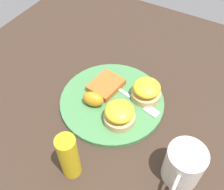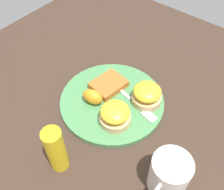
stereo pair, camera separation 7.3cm
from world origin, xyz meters
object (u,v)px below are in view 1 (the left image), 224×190
sandwich_benedict_left (119,114)px  sandwich_benedict_right (146,90)px  hashbrown_patty (106,85)px  fork (132,99)px  condiment_bottle (69,157)px  orange_wedge (93,99)px  cup (183,165)px

sandwich_benedict_left → sandwich_benedict_right: same height
sandwich_benedict_right → hashbrown_patty: (0.03, -0.12, -0.02)m
fork → sandwich_benedict_left: bearing=2.1°
sandwich_benedict_left → condiment_bottle: 0.18m
orange_wedge → cup: bearing=76.1°
hashbrown_patty → orange_wedge: 0.07m
sandwich_benedict_right → condiment_bottle: bearing=-11.4°
sandwich_benedict_left → condiment_bottle: bearing=-10.1°
sandwich_benedict_right → fork: sandwich_benedict_right is taller
sandwich_benedict_left → hashbrown_patty: (-0.08, -0.09, -0.02)m
fork → cup: size_ratio=1.71×
sandwich_benedict_right → sandwich_benedict_left: bearing=-13.3°
cup → condiment_bottle: condiment_bottle is taller
sandwich_benedict_left → fork: 0.09m
fork → condiment_bottle: size_ratio=1.50×
hashbrown_patty → condiment_bottle: size_ratio=0.70×
orange_wedge → condiment_bottle: size_ratio=0.44×
hashbrown_patty → orange_wedge: bearing=1.6°
hashbrown_patty → fork: size_ratio=0.47×
hashbrown_patty → cup: cup is taller
cup → condiment_bottle: (0.12, -0.22, 0.02)m
orange_wedge → fork: bearing=129.2°
hashbrown_patty → sandwich_benedict_right: bearing=102.1°
sandwich_benedict_left → fork: size_ratio=0.41×
sandwich_benedict_right → fork: bearing=-47.7°
hashbrown_patty → condiment_bottle: bearing=13.2°
orange_wedge → condiment_bottle: 0.20m
hashbrown_patty → cup: bearing=63.5°
hashbrown_patty → orange_wedge: orange_wedge is taller
fork → condiment_bottle: 0.26m
orange_wedge → fork: 0.11m
condiment_bottle → cup: bearing=117.5°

